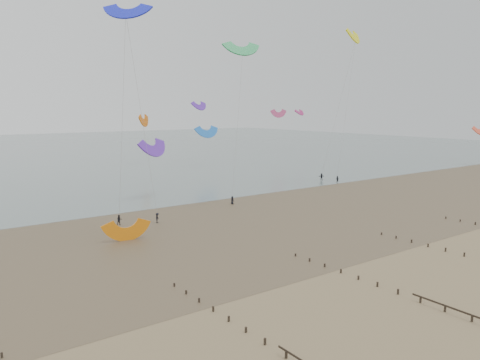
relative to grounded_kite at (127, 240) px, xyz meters
The scene contains 5 objects.
ground 34.10m from the grounded_kite, 71.06° to the right, with size 500.00×500.00×0.00m, color brown.
sea_and_shore 7.31m from the grounded_kite, 17.08° to the left, with size 500.00×665.00×0.03m.
kitesurfers 34.16m from the grounded_kite, 28.35° to the left, with size 107.80×18.87×1.86m.
grounded_kite is the anchor object (origin of this frame).
kites_airborne 64.79m from the grounded_kite, 86.01° to the left, with size 234.70×124.23×34.66m.
Camera 1 is at (-36.93, -31.82, 19.37)m, focal length 35.00 mm.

